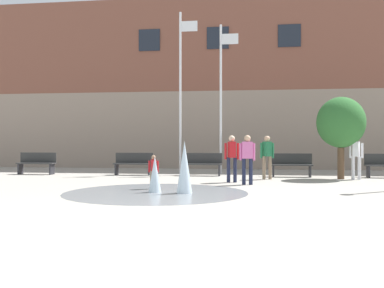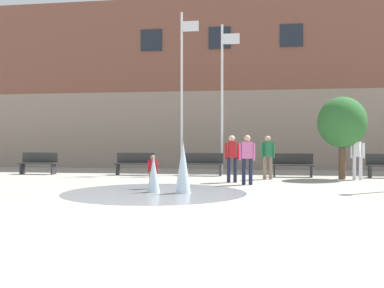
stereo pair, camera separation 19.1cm
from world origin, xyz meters
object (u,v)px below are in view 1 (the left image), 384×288
Objects in this scene: park_bench_under_right_flagpole at (291,165)px; street_tree_near_building at (341,123)px; park_bench_left_of_flagpoles at (134,163)px; adult_in_red at (247,156)px; teen_by_trashcan at (232,155)px; adult_near_bench at (267,154)px; park_bench_far_left at (37,163)px; adult_watching at (356,154)px; park_bench_center at (202,164)px; child_running at (154,169)px; flagpole_right at (222,94)px; flagpole_left at (181,87)px.

street_tree_near_building is (1.71, -0.82, 1.59)m from park_bench_under_right_flagpole.
park_bench_left_of_flagpoles is 1.01× the size of adult_in_red.
adult_near_bench is at bearing 119.50° from teen_by_trashcan.
adult_watching is (12.73, -0.83, 0.45)m from park_bench_far_left.
park_bench_left_of_flagpoles is at bearing -179.02° from park_bench_center.
adult_watching is (5.75, -1.07, 0.45)m from park_bench_center.
park_bench_left_of_flagpoles is 2.85m from park_bench_center.
adult_in_red reaches higher than park_bench_under_right_flagpole.
park_bench_under_right_flagpole is at bearing 113.03° from child_running.
adult_near_bench is (1.22, 1.41, 0.00)m from teen_by_trashcan.
flagpole_right reaches higher than park_bench_center.
flagpole_left is 1.09× the size of flagpole_right.
adult_in_red is at bearing -115.81° from park_bench_under_right_flagpole.
teen_by_trashcan is at bearing -81.02° from flagpole_right.
park_bench_left_of_flagpoles is (4.14, 0.19, 0.00)m from park_bench_far_left.
child_running is at bearing -38.74° from park_bench_far_left.
child_running is 7.24m from flagpole_right.
park_bench_under_right_flagpole is 3.82m from adult_in_red.
park_bench_left_of_flagpoles is 1.01× the size of adult_watching.
park_bench_under_right_flagpole is 0.25× the size of flagpole_right.
flagpole_left is at bearing 116.52° from adult_in_red.
adult_in_red is at bearing 15.83° from teen_by_trashcan.
flagpole_left is at bearing 162.75° from park_bench_under_right_flagpole.
park_bench_under_right_flagpole is 1.01× the size of teen_by_trashcan.
flagpole_left is at bearing -85.57° from adult_watching.
adult_near_bench reaches higher than park_bench_left_of_flagpoles.
flagpole_left is at bearing 37.57° from park_bench_left_of_flagpoles.
teen_by_trashcan is 0.23× the size of flagpole_left.
park_bench_left_of_flagpoles is at bearing -143.08° from teen_by_trashcan.
teen_by_trashcan is (1.33, -2.79, 0.45)m from park_bench_center.
park_bench_far_left is 0.53× the size of street_tree_near_building.
adult_near_bench reaches higher than park_bench_far_left.
child_running is at bearing -34.42° from adult_watching.
teen_by_trashcan is (-2.19, -2.67, 0.45)m from park_bench_under_right_flagpole.
park_bench_left_of_flagpoles is 1.62× the size of child_running.
park_bench_far_left and park_bench_left_of_flagpoles have the same top height.
child_running is at bearing -145.06° from street_tree_near_building.
child_running reaches higher than park_bench_far_left.
flagpole_left is (1.76, 1.35, 3.27)m from park_bench_left_of_flagpoles.
street_tree_near_building reaches higher than teen_by_trashcan.
adult_in_red is at bearing -20.45° from park_bench_far_left.
adult_watching is 0.25× the size of flagpole_right.
teen_by_trashcan is 4.47m from street_tree_near_building.
child_running is at bearing -68.53° from park_bench_left_of_flagpoles.
flagpole_right reaches higher than park_bench_far_left.
flagpole_right is 5.26m from street_tree_near_building.
park_bench_under_right_flagpole is at bearing 111.31° from adult_near_bench.
park_bench_left_of_flagpoles is 1.00× the size of park_bench_center.
park_bench_far_left is 0.23× the size of flagpole_left.
park_bench_under_right_flagpole is 1.01× the size of adult_watching.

